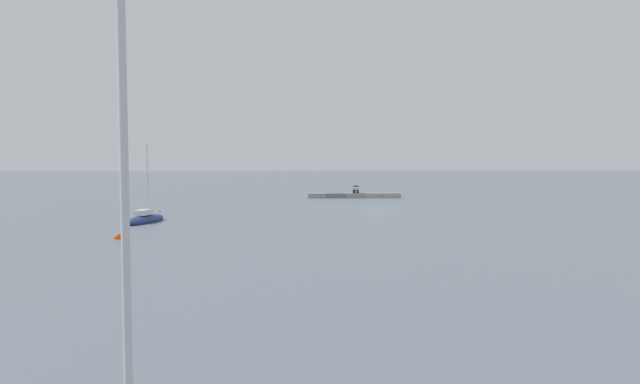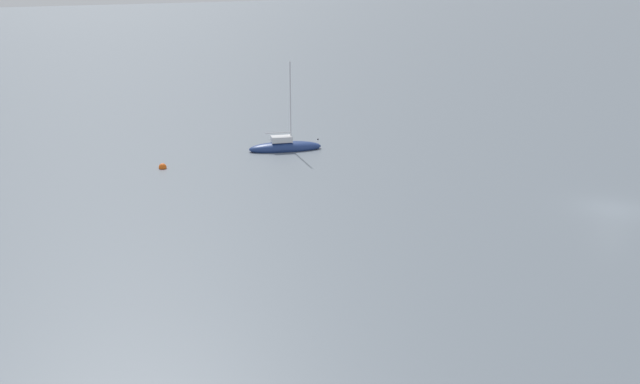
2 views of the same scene
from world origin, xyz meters
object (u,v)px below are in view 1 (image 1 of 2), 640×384
(umbrella_open_black, at_px, (356,186))
(mooring_buoy_mid, at_px, (118,237))
(person_seated_dark_right, at_px, (354,192))
(person_seated_brown_left, at_px, (358,191))
(sailboat_navy_near, at_px, (145,219))

(umbrella_open_black, xyz_separation_m, mooring_buoy_mid, (22.92, 42.78, -1.73))
(person_seated_dark_right, height_order, mooring_buoy_mid, person_seated_dark_right)
(person_seated_brown_left, xyz_separation_m, person_seated_dark_right, (0.56, 0.02, 0.00))
(sailboat_navy_near, bearing_deg, person_seated_brown_left, 68.47)
(sailboat_navy_near, distance_m, mooring_buoy_mid, 10.55)
(person_seated_dark_right, distance_m, sailboat_navy_near, 39.86)
(person_seated_dark_right, relative_size, umbrella_open_black, 0.56)
(person_seated_brown_left, height_order, person_seated_dark_right, same)
(person_seated_dark_right, distance_m, mooring_buoy_mid, 48.41)
(umbrella_open_black, bearing_deg, sailboat_navy_near, 53.72)
(person_seated_brown_left, height_order, mooring_buoy_mid, person_seated_brown_left)
(sailboat_navy_near, bearing_deg, umbrella_open_black, 68.76)
(person_seated_brown_left, relative_size, sailboat_navy_near, 0.10)
(person_seated_brown_left, distance_m, mooring_buoy_mid, 48.70)
(person_seated_brown_left, relative_size, person_seated_dark_right, 1.00)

